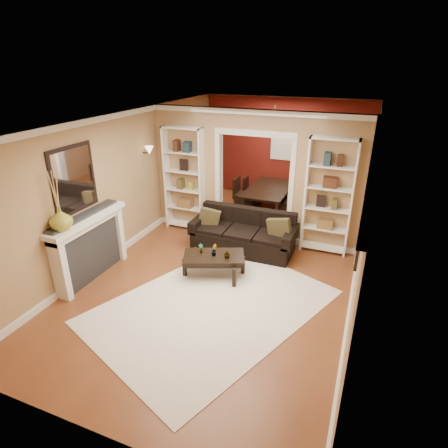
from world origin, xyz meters
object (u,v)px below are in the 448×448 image
at_px(sofa, 243,232).
at_px(fireplace, 91,248).
at_px(bookshelf_right, 328,197).
at_px(coffee_table, 214,265).
at_px(bookshelf_left, 185,180).
at_px(dining_table, 270,200).

relative_size(sofa, fireplace, 1.22).
bearing_deg(bookshelf_right, sofa, -159.07).
bearing_deg(sofa, coffee_table, -98.58).
bearing_deg(sofa, bookshelf_left, 159.88).
xyz_separation_m(coffee_table, dining_table, (0.11, 3.36, 0.11)).
height_order(bookshelf_left, fireplace, bookshelf_left).
height_order(coffee_table, fireplace, fireplace).
xyz_separation_m(sofa, dining_table, (-0.06, 2.25, -0.09)).
xyz_separation_m(sofa, bookshelf_left, (-1.58, 0.58, 0.74)).
bearing_deg(bookshelf_left, dining_table, 47.51).
xyz_separation_m(sofa, fireplace, (-2.12, -1.95, 0.17)).
xyz_separation_m(coffee_table, bookshelf_right, (1.68, 1.69, 0.95)).
distance_m(sofa, bookshelf_right, 1.79).
distance_m(sofa, bookshelf_left, 1.84).
height_order(coffee_table, bookshelf_left, bookshelf_left).
relative_size(bookshelf_right, fireplace, 1.35).
bearing_deg(dining_table, bookshelf_left, 137.51).
xyz_separation_m(bookshelf_right, dining_table, (-1.57, 1.67, -0.83)).
bearing_deg(sofa, dining_table, 91.42).
bearing_deg(coffee_table, bookshelf_right, 23.07).
relative_size(bookshelf_left, dining_table, 1.28).
bearing_deg(bookshelf_left, bookshelf_right, 0.00).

